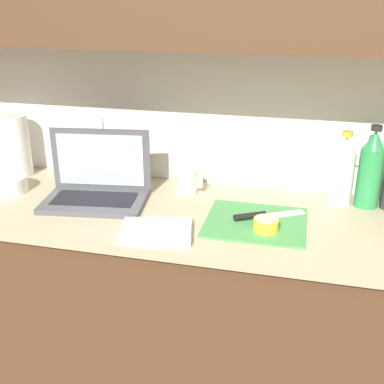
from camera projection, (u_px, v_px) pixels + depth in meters
The scene contains 12 objects.
wall_back at pixel (318, 2), 1.53m from camera, with size 5.20×0.38×2.60m.
counter_unit at pixel (294, 329), 1.76m from camera, with size 2.58×0.58×0.88m.
laptop at pixel (97, 184), 1.76m from camera, with size 0.39×0.28×0.25m.
cutting_board at pixel (256, 222), 1.59m from camera, with size 0.33×0.29×0.01m, color #4C9E51.
knife at pixel (258, 216), 1.61m from camera, with size 0.23×0.15×0.02m.
lemon_half_cut at pixel (266, 225), 1.52m from camera, with size 0.08×0.08×0.04m.
bottle_oil_tall at pixel (370, 170), 1.67m from camera, with size 0.08×0.08×0.29m.
bottle_water_clear at pixel (343, 171), 1.70m from camera, with size 0.08×0.08×0.27m.
measuring_cup at pixel (187, 180), 1.82m from camera, with size 0.10×0.08×0.10m.
bowl_white at pixel (7, 184), 1.84m from camera, with size 0.15×0.15×0.06m.
paper_towel_roll at pixel (15, 146), 1.97m from camera, with size 0.12×0.12×0.25m.
dish_towel at pixel (156, 231), 1.51m from camera, with size 0.22×0.16×0.02m, color white.
Camera 1 is at (-0.00, -1.48, 1.59)m, focal length 45.00 mm.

